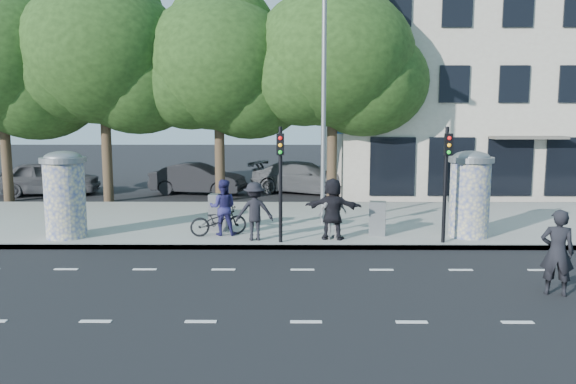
{
  "coord_description": "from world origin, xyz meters",
  "views": [
    {
      "loc": [
        -0.28,
        -12.38,
        3.9
      ],
      "look_at": [
        -0.38,
        3.5,
        1.7
      ],
      "focal_mm": 35.0,
      "sensor_mm": 36.0,
      "label": 1
    }
  ],
  "objects_px": {
    "man_road": "(557,252)",
    "car_mid": "(198,179)",
    "ad_column_left": "(65,192)",
    "cabinet_left": "(218,212)",
    "cabinet_right": "(377,218)",
    "street_lamp": "(324,87)",
    "ped_a": "(64,211)",
    "ped_c": "(223,207)",
    "traffic_pole_near": "(280,172)",
    "car_right": "(304,177)",
    "car_left": "(48,178)",
    "ad_column_right": "(470,192)",
    "traffic_pole_far": "(446,172)",
    "bicycle": "(218,221)",
    "ped_e": "(333,214)",
    "ped_f": "(333,209)",
    "ped_d": "(254,211)"
  },
  "relations": [
    {
      "from": "ad_column_right",
      "to": "cabinet_right",
      "type": "bearing_deg",
      "value": 176.84
    },
    {
      "from": "street_lamp",
      "to": "car_left",
      "type": "height_order",
      "value": "street_lamp"
    },
    {
      "from": "street_lamp",
      "to": "ped_e",
      "type": "height_order",
      "value": "street_lamp"
    },
    {
      "from": "bicycle",
      "to": "street_lamp",
      "type": "bearing_deg",
      "value": -80.37
    },
    {
      "from": "ad_column_left",
      "to": "ped_d",
      "type": "distance_m",
      "value": 5.85
    },
    {
      "from": "ad_column_right",
      "to": "ped_e",
      "type": "bearing_deg",
      "value": -174.55
    },
    {
      "from": "car_mid",
      "to": "ped_a",
      "type": "bearing_deg",
      "value": 178.78
    },
    {
      "from": "car_left",
      "to": "car_mid",
      "type": "distance_m",
      "value": 7.26
    },
    {
      "from": "ad_column_left",
      "to": "street_lamp",
      "type": "relative_size",
      "value": 0.33
    },
    {
      "from": "traffic_pole_near",
      "to": "cabinet_right",
      "type": "relative_size",
      "value": 3.2
    },
    {
      "from": "car_right",
      "to": "street_lamp",
      "type": "bearing_deg",
      "value": -156.38
    },
    {
      "from": "ped_c",
      "to": "traffic_pole_near",
      "type": "bearing_deg",
      "value": 149.46
    },
    {
      "from": "street_lamp",
      "to": "bicycle",
      "type": "distance_m",
      "value": 5.67
    },
    {
      "from": "ad_column_right",
      "to": "ped_e",
      "type": "xyz_separation_m",
      "value": [
        -4.24,
        -0.4,
        -0.61
      ]
    },
    {
      "from": "cabinet_right",
      "to": "man_road",
      "type": "bearing_deg",
      "value": -49.24
    },
    {
      "from": "traffic_pole_near",
      "to": "car_right",
      "type": "height_order",
      "value": "traffic_pole_near"
    },
    {
      "from": "man_road",
      "to": "car_mid",
      "type": "height_order",
      "value": "man_road"
    },
    {
      "from": "ad_column_left",
      "to": "cabinet_left",
      "type": "xyz_separation_m",
      "value": [
        4.54,
        1.06,
        -0.79
      ]
    },
    {
      "from": "traffic_pole_far",
      "to": "ped_e",
      "type": "xyz_separation_m",
      "value": [
        -3.24,
        0.5,
        -1.3
      ]
    },
    {
      "from": "ped_f",
      "to": "traffic_pole_near",
      "type": "bearing_deg",
      "value": 26.99
    },
    {
      "from": "ped_a",
      "to": "car_left",
      "type": "bearing_deg",
      "value": -69.79
    },
    {
      "from": "traffic_pole_near",
      "to": "traffic_pole_far",
      "type": "bearing_deg",
      "value": 0.0
    },
    {
      "from": "ad_column_left",
      "to": "cabinet_left",
      "type": "height_order",
      "value": "ad_column_left"
    },
    {
      "from": "ped_d",
      "to": "cabinet_left",
      "type": "height_order",
      "value": "ped_d"
    },
    {
      "from": "traffic_pole_near",
      "to": "bicycle",
      "type": "height_order",
      "value": "traffic_pole_near"
    },
    {
      "from": "traffic_pole_far",
      "to": "street_lamp",
      "type": "bearing_deg",
      "value": 140.12
    },
    {
      "from": "ped_e",
      "to": "ped_f",
      "type": "distance_m",
      "value": 0.16
    },
    {
      "from": "bicycle",
      "to": "car_right",
      "type": "height_order",
      "value": "car_right"
    },
    {
      "from": "cabinet_left",
      "to": "ad_column_right",
      "type": "bearing_deg",
      "value": -0.99
    },
    {
      "from": "traffic_pole_far",
      "to": "cabinet_left",
      "type": "height_order",
      "value": "traffic_pole_far"
    },
    {
      "from": "ped_f",
      "to": "man_road",
      "type": "bearing_deg",
      "value": 143.75
    },
    {
      "from": "ped_f",
      "to": "bicycle",
      "type": "xyz_separation_m",
      "value": [
        -3.52,
        0.52,
        -0.47
      ]
    },
    {
      "from": "traffic_pole_far",
      "to": "ped_e",
      "type": "distance_m",
      "value": 3.52
    },
    {
      "from": "car_mid",
      "to": "bicycle",
      "type": "bearing_deg",
      "value": -155.8
    },
    {
      "from": "man_road",
      "to": "car_mid",
      "type": "distance_m",
      "value": 18.56
    },
    {
      "from": "ad_column_right",
      "to": "cabinet_left",
      "type": "height_order",
      "value": "ad_column_right"
    },
    {
      "from": "street_lamp",
      "to": "cabinet_right",
      "type": "bearing_deg",
      "value": -47.92
    },
    {
      "from": "street_lamp",
      "to": "ped_d",
      "type": "relative_size",
      "value": 4.57
    },
    {
      "from": "ped_a",
      "to": "ped_c",
      "type": "distance_m",
      "value": 4.81
    },
    {
      "from": "ad_column_right",
      "to": "bicycle",
      "type": "bearing_deg",
      "value": 179.42
    },
    {
      "from": "ad_column_right",
      "to": "car_right",
      "type": "relative_size",
      "value": 0.5
    },
    {
      "from": "bicycle",
      "to": "car_right",
      "type": "distance_m",
      "value": 11.01
    },
    {
      "from": "ad_column_left",
      "to": "bicycle",
      "type": "xyz_separation_m",
      "value": [
        4.64,
        0.28,
        -0.92
      ]
    },
    {
      "from": "ad_column_left",
      "to": "car_left",
      "type": "relative_size",
      "value": 0.55
    },
    {
      "from": "ped_c",
      "to": "car_right",
      "type": "bearing_deg",
      "value": -105.22
    },
    {
      "from": "bicycle",
      "to": "ad_column_left",
      "type": "bearing_deg",
      "value": 74.14
    },
    {
      "from": "ped_a",
      "to": "car_left",
      "type": "distance_m",
      "value": 11.35
    },
    {
      "from": "car_mid",
      "to": "car_right",
      "type": "relative_size",
      "value": 0.86
    },
    {
      "from": "traffic_pole_near",
      "to": "cabinet_right",
      "type": "xyz_separation_m",
      "value": [
        3.01,
        1.06,
        -1.55
      ]
    },
    {
      "from": "street_lamp",
      "to": "cabinet_right",
      "type": "relative_size",
      "value": 7.54
    }
  ]
}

